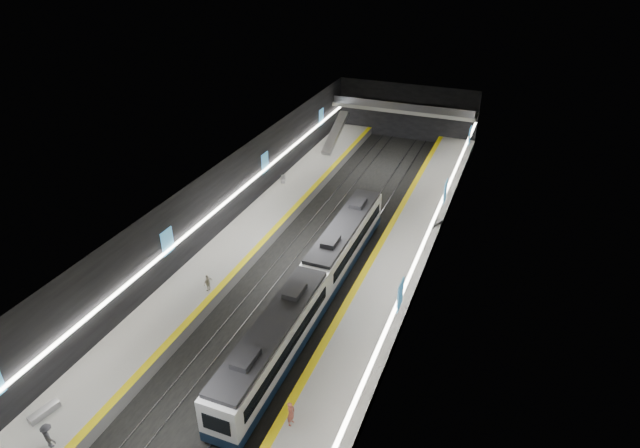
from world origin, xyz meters
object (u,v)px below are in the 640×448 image
at_px(bench_left_near, 44,412).
at_px(passenger_right_a, 291,414).
at_px(bench_left_far, 283,179).
at_px(bench_right_far, 436,224).
at_px(train, 314,284).
at_px(passenger_left_b, 48,436).
at_px(escalator, 335,133).
at_px(passenger_left_a, 208,283).

distance_m(bench_left_near, passenger_right_a, 15.39).
relative_size(bench_left_far, bench_right_far, 1.00).
distance_m(train, bench_left_near, 20.57).
bearing_deg(bench_left_near, passenger_left_b, -24.01).
bearing_deg(passenger_left_b, passenger_right_a, -138.50).
bearing_deg(train, bench_right_far, 65.40).
relative_size(escalator, passenger_left_b, 4.61).
xyz_separation_m(passenger_right_a, passenger_left_b, (-12.37, -6.61, -0.00)).
distance_m(escalator, bench_left_far, 13.03).
distance_m(train, passenger_left_a, 8.79).
relative_size(passenger_right_a, passenger_left_b, 1.00).
bearing_deg(passenger_right_a, bench_right_far, -1.15).
distance_m(passenger_right_a, passenger_left_a, 15.44).
distance_m(bench_left_far, passenger_left_b, 38.42).
relative_size(train, escalator, 3.76).
xyz_separation_m(train, bench_right_far, (7.00, 15.29, -0.99)).
distance_m(train, bench_left_far, 22.71).
distance_m(train, bench_right_far, 16.85).
relative_size(bench_right_far, passenger_left_b, 0.96).
height_order(bench_right_far, passenger_right_a, passenger_right_a).
relative_size(bench_left_far, passenger_left_b, 0.96).
relative_size(escalator, bench_left_far, 4.81).
bearing_deg(train, bench_left_far, 121.47).
relative_size(bench_right_far, passenger_left_a, 1.06).
bearing_deg(bench_right_far, escalator, 156.20).
height_order(train, passenger_left_b, train).
bearing_deg(passenger_left_a, bench_left_near, 1.39).
bearing_deg(passenger_left_a, passenger_left_b, 9.84).
xyz_separation_m(bench_left_near, passenger_right_a, (14.53, 5.01, 0.63)).
xyz_separation_m(bench_right_far, passenger_right_a, (-3.48, -27.63, 0.66)).
distance_m(passenger_right_a, passenger_left_b, 14.02).
xyz_separation_m(escalator, passenger_left_a, (1.59, -34.66, -1.12)).
height_order(bench_left_far, passenger_right_a, passenger_right_a).
distance_m(escalator, bench_right_far, 23.99).
xyz_separation_m(bench_left_far, passenger_right_a, (15.36, -31.68, 0.66)).
bearing_deg(passenger_left_b, bench_left_far, -72.17).
height_order(escalator, bench_left_near, escalator).
relative_size(train, passenger_right_a, 17.31).
relative_size(bench_left_far, passenger_left_a, 1.06).
bearing_deg(passenger_right_a, train, 21.95).
bearing_deg(bench_left_far, passenger_left_a, -104.40).
bearing_deg(bench_right_far, passenger_left_a, -109.92).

